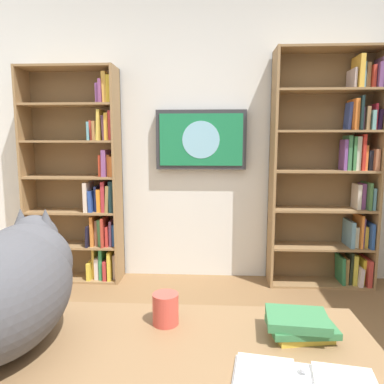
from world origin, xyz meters
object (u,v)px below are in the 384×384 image
Objects in this scene: bookshelf_right at (85,183)px; coffee_mug at (166,309)px; desk_book_stack at (300,325)px; wall_mounted_tv at (201,140)px; bookshelf_left at (336,172)px; cat at (13,282)px.

bookshelf_right is 20.36× the size of coffee_mug.
coffee_mug is (-1.04, 2.20, -0.12)m from bookshelf_right.
coffee_mug is at bearing -7.89° from desk_book_stack.
desk_book_stack is (-0.35, 2.34, -0.54)m from wall_mounted_tv.
bookshelf_left is 1.24m from wall_mounted_tv.
wall_mounted_tv is 2.34m from coffee_mug.
cat is 2.98× the size of desk_book_stack.
wall_mounted_tv is 8.60× the size of coffee_mug.
bookshelf_right reaches higher than desk_book_stack.
wall_mounted_tv reaches higher than coffee_mug.
desk_book_stack is at bearing 122.37° from bookshelf_right.
bookshelf_left is at bearing -119.44° from coffee_mug.
wall_mounted_tv is 1.37× the size of cat.
bookshelf_left is 1.07× the size of bookshelf_right.
bookshelf_right is (2.28, 0.00, -0.11)m from bookshelf_left.
wall_mounted_tv is at bearing -90.99° from coffee_mug.
cat is 6.27× the size of coffee_mug.
bookshelf_right is at bearing 0.04° from bookshelf_left.
bookshelf_right is 2.37× the size of wall_mounted_tv.
desk_book_stack is at bearing 172.11° from coffee_mug.
bookshelf_left reaches higher than cat.
coffee_mug is at bearing 89.01° from wall_mounted_tv.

